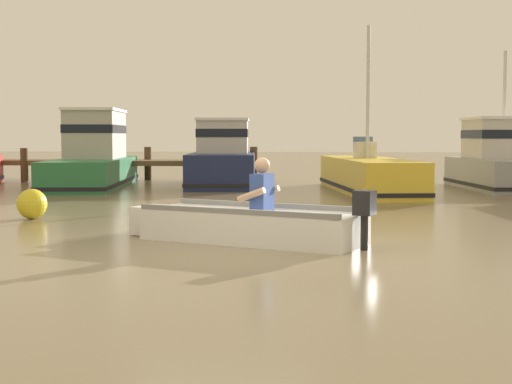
{
  "coord_description": "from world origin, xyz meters",
  "views": [
    {
      "loc": [
        1.39,
        -9.15,
        1.49
      ],
      "look_at": [
        0.15,
        3.19,
        0.55
      ],
      "focal_mm": 52.29,
      "sensor_mm": 36.0,
      "label": 1
    }
  ],
  "objects_px": {
    "moored_boat_navy": "(223,161)",
    "moored_boat_grey": "(503,162)",
    "moored_boat_green": "(94,158)",
    "rowboat_with_person": "(248,224)",
    "moored_boat_yellow": "(368,176)",
    "mooring_buoy": "(32,204)"
  },
  "relations": [
    {
      "from": "moored_boat_navy",
      "to": "moored_boat_grey",
      "type": "bearing_deg",
      "value": -2.17
    },
    {
      "from": "rowboat_with_person",
      "to": "moored_boat_yellow",
      "type": "distance_m",
      "value": 9.87
    },
    {
      "from": "moored_boat_grey",
      "to": "moored_boat_navy",
      "type": "bearing_deg",
      "value": 177.83
    },
    {
      "from": "rowboat_with_person",
      "to": "moored_boat_yellow",
      "type": "xyz_separation_m",
      "value": [
        2.15,
        9.63,
        0.18
      ]
    },
    {
      "from": "moored_boat_green",
      "to": "moored_boat_navy",
      "type": "height_order",
      "value": "moored_boat_green"
    },
    {
      "from": "moored_boat_navy",
      "to": "moored_boat_yellow",
      "type": "height_order",
      "value": "moored_boat_yellow"
    },
    {
      "from": "moored_boat_yellow",
      "to": "moored_boat_grey",
      "type": "bearing_deg",
      "value": 22.34
    },
    {
      "from": "moored_boat_green",
      "to": "moored_boat_yellow",
      "type": "relative_size",
      "value": 1.0
    },
    {
      "from": "moored_boat_green",
      "to": "mooring_buoy",
      "type": "xyz_separation_m",
      "value": [
        1.67,
        -8.67,
        -0.56
      ]
    },
    {
      "from": "moored_boat_green",
      "to": "moored_boat_grey",
      "type": "xyz_separation_m",
      "value": [
        11.81,
        0.08,
        -0.09
      ]
    },
    {
      "from": "rowboat_with_person",
      "to": "mooring_buoy",
      "type": "bearing_deg",
      "value": 149.65
    },
    {
      "from": "moored_boat_yellow",
      "to": "moored_boat_grey",
      "type": "relative_size",
      "value": 1.39
    },
    {
      "from": "rowboat_with_person",
      "to": "moored_boat_yellow",
      "type": "height_order",
      "value": "moored_boat_yellow"
    },
    {
      "from": "moored_boat_navy",
      "to": "mooring_buoy",
      "type": "height_order",
      "value": "moored_boat_navy"
    },
    {
      "from": "rowboat_with_person",
      "to": "moored_boat_yellow",
      "type": "bearing_deg",
      "value": 77.4
    },
    {
      "from": "mooring_buoy",
      "to": "rowboat_with_person",
      "type": "bearing_deg",
      "value": -30.35
    },
    {
      "from": "moored_boat_green",
      "to": "mooring_buoy",
      "type": "relative_size",
      "value": 12.31
    },
    {
      "from": "moored_boat_green",
      "to": "rowboat_with_person",
      "type": "bearing_deg",
      "value": -62.26
    },
    {
      "from": "moored_boat_green",
      "to": "moored_boat_yellow",
      "type": "xyz_separation_m",
      "value": [
        8.0,
        -1.48,
        -0.41
      ]
    },
    {
      "from": "moored_boat_green",
      "to": "moored_boat_navy",
      "type": "bearing_deg",
      "value": 5.82
    },
    {
      "from": "moored_boat_green",
      "to": "moored_boat_navy",
      "type": "distance_m",
      "value": 3.83
    },
    {
      "from": "rowboat_with_person",
      "to": "moored_boat_green",
      "type": "height_order",
      "value": "moored_boat_green"
    }
  ]
}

